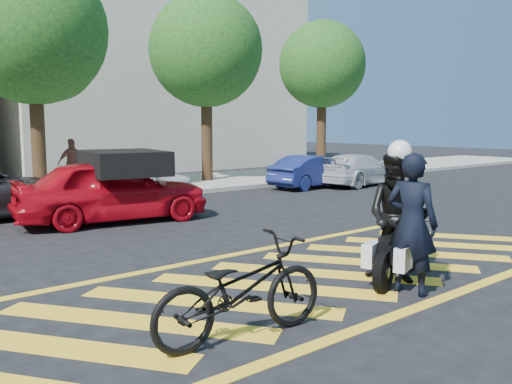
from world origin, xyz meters
TOP-DOWN VIEW (x-y plane):
  - ground at (0.00, 0.00)m, footprint 90.00×90.00m
  - sidewalk at (0.00, 12.00)m, footprint 60.00×5.00m
  - crosswalk at (-0.04, 0.00)m, footprint 12.33×4.00m
  - building_right at (9.00, 21.00)m, footprint 16.00×8.00m
  - tree_center at (0.13, 12.06)m, footprint 4.60×4.60m
  - tree_right at (6.63, 12.06)m, footprint 4.40×4.40m
  - tree_far_right at (13.13, 12.06)m, footprint 4.00×4.00m
  - officer_bike at (0.71, -1.47)m, footprint 0.64×0.82m
  - bicycle at (-2.14, -1.26)m, footprint 2.22×0.93m
  - police_motorcycle at (1.08, -0.99)m, footprint 1.93×0.99m
  - officer_moto at (1.06, -0.98)m, footprint 1.02×1.15m
  - red_convertible at (-0.09, 6.44)m, footprint 4.78×2.50m
  - parked_mid_right at (1.66, 9.20)m, footprint 4.11×1.71m
  - parked_right at (8.75, 8.39)m, footprint 3.78×1.62m
  - parked_far_right at (10.70, 7.80)m, footprint 4.39×2.25m
  - pedestrian_right at (1.38, 12.80)m, footprint 1.03×0.50m

SIDE VIEW (x-z plane):
  - ground at x=0.00m, z-range 0.00..0.00m
  - crosswalk at x=-0.04m, z-range 0.00..0.01m
  - sidewalk at x=0.00m, z-range 0.00..0.15m
  - police_motorcycle at x=1.08m, z-range 0.04..0.92m
  - bicycle at x=-2.14m, z-range 0.00..1.14m
  - parked_right at x=8.75m, z-range 0.00..1.21m
  - parked_far_right at x=10.70m, z-range 0.00..1.22m
  - parked_mid_right at x=1.66m, z-range 0.00..1.39m
  - red_convertible at x=-0.09m, z-range 0.00..1.55m
  - officer_moto at x=1.06m, z-range 0.00..1.97m
  - officer_bike at x=0.71m, z-range 0.00..1.99m
  - pedestrian_right at x=1.38m, z-range 0.15..1.87m
  - tree_far_right at x=13.13m, z-range 1.39..8.49m
  - tree_right at x=6.63m, z-range 1.34..8.75m
  - tree_center at x=0.13m, z-range 1.31..8.88m
  - building_right at x=9.00m, z-range 0.00..11.00m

